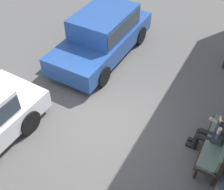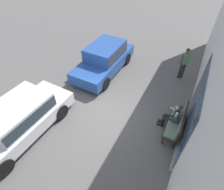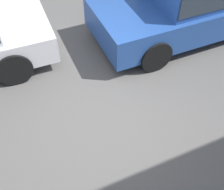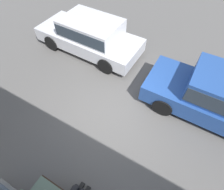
# 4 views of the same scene
# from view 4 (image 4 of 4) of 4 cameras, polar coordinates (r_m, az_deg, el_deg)

# --- Properties ---
(ground_plane) EXTENTS (60.00, 60.00, 0.00)m
(ground_plane) POSITION_cam_4_polar(r_m,az_deg,el_deg) (5.73, -0.23, -5.88)
(ground_plane) COLOR #565451
(parked_car_near) EXTENTS (4.25, 1.84, 1.54)m
(parked_car_near) POSITION_cam_4_polar(r_m,az_deg,el_deg) (5.99, 32.26, -0.50)
(parked_car_near) COLOR #23478E
(parked_car_near) RESTS_ON ground_plane
(parked_car_mid) EXTENTS (4.45, 1.96, 1.41)m
(parked_car_mid) POSITION_cam_4_polar(r_m,az_deg,el_deg) (7.53, -7.23, 19.09)
(parked_car_mid) COLOR silver
(parked_car_mid) RESTS_ON ground_plane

